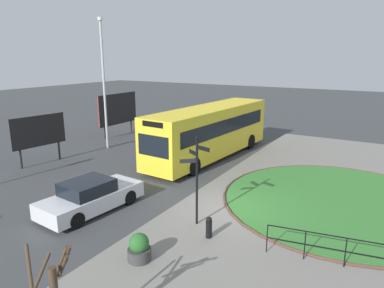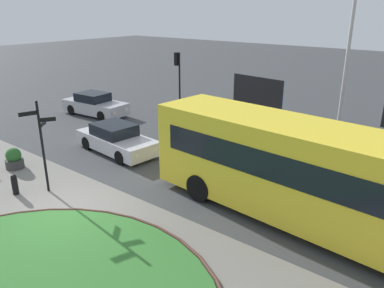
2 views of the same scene
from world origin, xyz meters
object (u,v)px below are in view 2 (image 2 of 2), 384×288
(bollard_foreground, at_px, (15,184))
(traffic_light_near, at_px, (178,70))
(bus_yellow, at_px, (309,174))
(car_near_lane, at_px, (116,139))
(planter_near_signpost, at_px, (14,159))
(lamppost_tall, at_px, (348,52))
(signpost_directional, at_px, (42,141))
(car_far_lane, at_px, (95,105))
(billboard_right, at_px, (257,94))

(bollard_foreground, bearing_deg, traffic_light_near, 101.05)
(bus_yellow, bearing_deg, car_near_lane, 0.90)
(planter_near_signpost, bearing_deg, car_near_lane, 65.20)
(bollard_foreground, bearing_deg, bus_yellow, 27.52)
(car_near_lane, xyz_separation_m, traffic_light_near, (-1.85, 6.70, 2.28))
(car_near_lane, bearing_deg, lamppost_tall, 45.51)
(traffic_light_near, bearing_deg, bollard_foreground, 105.94)
(car_near_lane, bearing_deg, signpost_directional, -69.61)
(bus_yellow, distance_m, car_far_lane, 16.43)
(car_far_lane, xyz_separation_m, planter_near_signpost, (4.32, -7.65, -0.24))
(car_near_lane, relative_size, lamppost_tall, 0.52)
(lamppost_tall, bearing_deg, traffic_light_near, -179.16)
(bollard_foreground, relative_size, car_far_lane, 0.18)
(bollard_foreground, distance_m, car_far_lane, 11.13)
(signpost_directional, distance_m, traffic_light_near, 11.54)
(bus_yellow, bearing_deg, traffic_light_near, -28.04)
(car_near_lane, distance_m, lamppost_tall, 11.35)
(signpost_directional, relative_size, traffic_light_near, 0.88)
(signpost_directional, bearing_deg, car_far_lane, 132.88)
(lamppost_tall, relative_size, billboard_right, 2.64)
(car_near_lane, distance_m, billboard_right, 8.36)
(signpost_directional, relative_size, bus_yellow, 0.32)
(car_far_lane, bearing_deg, traffic_light_near, 30.93)
(signpost_directional, height_order, traffic_light_near, traffic_light_near)
(car_near_lane, bearing_deg, planter_near_signpost, -109.47)
(bollard_foreground, bearing_deg, planter_near_signpost, 152.83)
(car_near_lane, distance_m, traffic_light_near, 7.31)
(lamppost_tall, xyz_separation_m, billboard_right, (-4.85, 0.74, -2.73))
(car_near_lane, height_order, traffic_light_near, traffic_light_near)
(planter_near_signpost, bearing_deg, lamppost_tall, 47.58)
(planter_near_signpost, bearing_deg, traffic_light_near, 89.79)
(lamppost_tall, height_order, planter_near_signpost, lamppost_tall)
(bus_yellow, distance_m, car_near_lane, 9.74)
(bollard_foreground, distance_m, planter_near_signpost, 2.68)
(traffic_light_near, bearing_deg, car_far_lane, 40.63)
(bus_yellow, relative_size, car_near_lane, 2.44)
(lamppost_tall, relative_size, planter_near_signpost, 9.42)
(car_near_lane, distance_m, car_far_lane, 7.16)
(car_far_lane, distance_m, billboard_right, 10.36)
(bollard_foreground, bearing_deg, signpost_directional, 53.04)
(car_far_lane, distance_m, traffic_light_near, 5.82)
(signpost_directional, xyz_separation_m, car_far_lane, (-7.39, 7.96, -1.37))
(signpost_directional, distance_m, car_far_lane, 10.95)
(bus_yellow, bearing_deg, lamppost_tall, -73.94)
(bollard_foreground, xyz_separation_m, planter_near_signpost, (-2.39, 1.22, 0.00))
(signpost_directional, xyz_separation_m, car_near_lane, (-1.18, 4.40, -1.40))
(car_far_lane, bearing_deg, bus_yellow, -19.30)
(car_near_lane, xyz_separation_m, lamppost_tall, (8.10, 6.84, 4.06))
(signpost_directional, xyz_separation_m, planter_near_signpost, (-3.08, 0.31, -1.61))
(signpost_directional, height_order, lamppost_tall, lamppost_tall)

